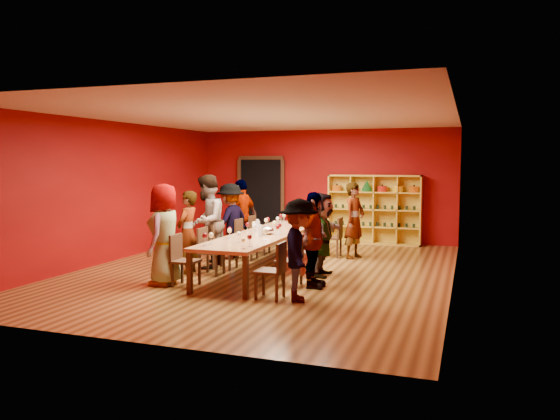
# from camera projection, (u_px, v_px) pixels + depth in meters

# --- Properties ---
(room_shell) EXTENTS (7.10, 9.10, 3.04)m
(room_shell) POSITION_uv_depth(u_px,v_px,m) (266.00, 195.00, 10.56)
(room_shell) COLOR brown
(room_shell) RESTS_ON ground
(tasting_table) EXTENTS (1.10, 4.50, 0.75)m
(tasting_table) POSITION_uv_depth(u_px,v_px,m) (266.00, 236.00, 10.63)
(tasting_table) COLOR #A87346
(tasting_table) RESTS_ON ground
(doorway) EXTENTS (1.40, 0.17, 2.30)m
(doorway) POSITION_uv_depth(u_px,v_px,m) (262.00, 198.00, 15.35)
(doorway) COLOR black
(doorway) RESTS_ON ground
(shelving_unit) EXTENTS (2.40, 0.40, 1.80)m
(shelving_unit) POSITION_uv_depth(u_px,v_px,m) (374.00, 206.00, 14.21)
(shelving_unit) COLOR gold
(shelving_unit) RESTS_ON ground
(chair_person_left_0) EXTENTS (0.42, 0.42, 0.89)m
(chair_person_left_0) POSITION_uv_depth(u_px,v_px,m) (182.00, 257.00, 9.37)
(chair_person_left_0) COLOR black
(chair_person_left_0) RESTS_ON ground
(person_left_0) EXTENTS (0.57, 0.91, 1.76)m
(person_left_0) POSITION_uv_depth(u_px,v_px,m) (165.00, 234.00, 9.44)
(person_left_0) COLOR #48494D
(person_left_0) RESTS_ON ground
(chair_person_left_1) EXTENTS (0.42, 0.42, 0.89)m
(chair_person_left_1) POSITION_uv_depth(u_px,v_px,m) (208.00, 249.00, 10.30)
(chair_person_left_1) COLOR black
(chair_person_left_1) RESTS_ON ground
(person_left_1) EXTENTS (0.44, 0.59, 1.58)m
(person_left_1) POSITION_uv_depth(u_px,v_px,m) (188.00, 232.00, 10.41)
(person_left_1) COLOR #161C3D
(person_left_1) RESTS_ON ground
(chair_person_left_2) EXTENTS (0.42, 0.42, 0.89)m
(chair_person_left_2) POSITION_uv_depth(u_px,v_px,m) (222.00, 244.00, 10.87)
(chair_person_left_2) COLOR black
(chair_person_left_2) RESTS_ON ground
(person_left_2) EXTENTS (0.65, 0.98, 1.88)m
(person_left_2) POSITION_uv_depth(u_px,v_px,m) (207.00, 221.00, 10.94)
(person_left_2) COLOR #4D4D52
(person_left_2) RESTS_ON ground
(chair_person_left_3) EXTENTS (0.42, 0.42, 0.89)m
(chair_person_left_3) POSITION_uv_depth(u_px,v_px,m) (243.00, 237.00, 11.92)
(chair_person_left_3) COLOR black
(chair_person_left_3) RESTS_ON ground
(person_left_3) EXTENTS (0.66, 1.14, 1.66)m
(person_left_3) POSITION_uv_depth(u_px,v_px,m) (230.00, 221.00, 11.99)
(person_left_3) COLOR #151639
(person_left_3) RESTS_ON ground
(chair_person_left_4) EXTENTS (0.42, 0.42, 0.89)m
(chair_person_left_4) POSITION_uv_depth(u_px,v_px,m) (257.00, 233.00, 12.65)
(chair_person_left_4) COLOR black
(chair_person_left_4) RESTS_ON ground
(person_left_4) EXTENTS (0.70, 1.10, 1.73)m
(person_left_4) POSITION_uv_depth(u_px,v_px,m) (242.00, 216.00, 12.74)
(person_left_4) COLOR pink
(person_left_4) RESTS_ON ground
(chair_person_right_0) EXTENTS (0.42, 0.42, 0.89)m
(chair_person_right_0) POSITION_uv_depth(u_px,v_px,m) (275.00, 267.00, 8.47)
(chair_person_right_0) COLOR black
(chair_person_right_0) RESTS_ON ground
(person_right_0) EXTENTS (0.73, 1.10, 1.57)m
(person_right_0) POSITION_uv_depth(u_px,v_px,m) (299.00, 250.00, 8.31)
(person_right_0) COLOR #515157
(person_right_0) RESTS_ON ground
(chair_person_right_1) EXTENTS (0.42, 0.42, 0.89)m
(chair_person_right_1) POSITION_uv_depth(u_px,v_px,m) (293.00, 257.00, 9.35)
(chair_person_right_1) COLOR black
(chair_person_right_1) RESTS_ON ground
(person_right_1) EXTENTS (0.45, 0.96, 1.63)m
(person_right_1) POSITION_uv_depth(u_px,v_px,m) (313.00, 240.00, 9.21)
(person_right_1) COLOR pink
(person_right_1) RESTS_ON ground
(chair_person_right_2) EXTENTS (0.42, 0.42, 0.89)m
(chair_person_right_2) POSITION_uv_depth(u_px,v_px,m) (309.00, 249.00, 10.27)
(chair_person_right_2) COLOR black
(chair_person_right_2) RESTS_ON ground
(person_right_2) EXTENTS (0.46, 1.46, 1.57)m
(person_right_2) POSITION_uv_depth(u_px,v_px,m) (322.00, 234.00, 10.17)
(person_right_2) COLOR #CC898E
(person_right_2) RESTS_ON ground
(chair_person_right_4) EXTENTS (0.42, 0.42, 0.89)m
(chair_person_right_4) POSITION_uv_depth(u_px,v_px,m) (335.00, 235.00, 12.23)
(chair_person_right_4) COLOR black
(chair_person_right_4) RESTS_ON ground
(person_right_4) EXTENTS (0.63, 0.73, 1.68)m
(person_right_4) POSITION_uv_depth(u_px,v_px,m) (354.00, 220.00, 12.06)
(person_right_4) COLOR #5875B5
(person_right_4) RESTS_ON ground
(wine_glass_0) EXTENTS (0.08, 0.08, 0.20)m
(wine_glass_0) POSITION_uv_depth(u_px,v_px,m) (247.00, 225.00, 10.71)
(wine_glass_0) COLOR silver
(wine_glass_0) RESTS_ON tasting_table
(wine_glass_1) EXTENTS (0.08, 0.08, 0.20)m
(wine_glass_1) POSITION_uv_depth(u_px,v_px,m) (249.00, 238.00, 8.90)
(wine_glass_1) COLOR silver
(wine_glass_1) RESTS_ON tasting_table
(wine_glass_2) EXTENTS (0.08, 0.08, 0.20)m
(wine_glass_2) POSITION_uv_depth(u_px,v_px,m) (284.00, 216.00, 12.53)
(wine_glass_2) COLOR silver
(wine_glass_2) RESTS_ON tasting_table
(wine_glass_3) EXTENTS (0.08, 0.08, 0.21)m
(wine_glass_3) POSITION_uv_depth(u_px,v_px,m) (268.00, 220.00, 11.65)
(wine_glass_3) COLOR silver
(wine_glass_3) RESTS_ON tasting_table
(wine_glass_4) EXTENTS (0.08, 0.08, 0.21)m
(wine_glass_4) POSITION_uv_depth(u_px,v_px,m) (274.00, 224.00, 10.90)
(wine_glass_4) COLOR silver
(wine_glass_4) RESTS_ON tasting_table
(wine_glass_5) EXTENTS (0.07, 0.07, 0.18)m
(wine_glass_5) POSITION_uv_depth(u_px,v_px,m) (299.00, 222.00, 11.41)
(wine_glass_5) COLOR silver
(wine_glass_5) RESTS_ON tasting_table
(wine_glass_6) EXTENTS (0.09, 0.09, 0.22)m
(wine_glass_6) POSITION_uv_depth(u_px,v_px,m) (254.00, 227.00, 10.28)
(wine_glass_6) COLOR silver
(wine_glass_6) RESTS_ON tasting_table
(wine_glass_7) EXTENTS (0.08, 0.08, 0.20)m
(wine_glass_7) POSITION_uv_depth(u_px,v_px,m) (254.00, 224.00, 10.80)
(wine_glass_7) COLOR silver
(wine_glass_7) RESTS_ON tasting_table
(wine_glass_8) EXTENTS (0.08, 0.08, 0.20)m
(wine_glass_8) POSITION_uv_depth(u_px,v_px,m) (211.00, 236.00, 9.16)
(wine_glass_8) COLOR silver
(wine_glass_8) RESTS_ON tasting_table
(wine_glass_9) EXTENTS (0.07, 0.07, 0.18)m
(wine_glass_9) POSITION_uv_depth(u_px,v_px,m) (243.00, 241.00, 8.69)
(wine_glass_9) COLOR silver
(wine_glass_9) RESTS_ON tasting_table
(wine_glass_10) EXTENTS (0.08, 0.08, 0.19)m
(wine_glass_10) POSITION_uv_depth(u_px,v_px,m) (239.00, 234.00, 9.36)
(wine_glass_10) COLOR silver
(wine_glass_10) RESTS_ON tasting_table
(wine_glass_11) EXTENTS (0.08, 0.08, 0.19)m
(wine_glass_11) POSITION_uv_depth(u_px,v_px,m) (278.00, 219.00, 11.89)
(wine_glass_11) COLOR silver
(wine_glass_11) RESTS_ON tasting_table
(wine_glass_12) EXTENTS (0.08, 0.08, 0.21)m
(wine_glass_12) POSITION_uv_depth(u_px,v_px,m) (281.00, 216.00, 12.34)
(wine_glass_12) COLOR silver
(wine_glass_12) RESTS_ON tasting_table
(wine_glass_13) EXTENTS (0.08, 0.08, 0.19)m
(wine_glass_13) POSITION_uv_depth(u_px,v_px,m) (277.00, 228.00, 10.35)
(wine_glass_13) COLOR silver
(wine_glass_13) RESTS_ON tasting_table
(wine_glass_14) EXTENTS (0.09, 0.09, 0.22)m
(wine_glass_14) POSITION_uv_depth(u_px,v_px,m) (205.00, 236.00, 8.97)
(wine_glass_14) COLOR silver
(wine_glass_14) RESTS_ON tasting_table
(wine_glass_15) EXTENTS (0.09, 0.09, 0.22)m
(wine_glass_15) POSITION_uv_depth(u_px,v_px,m) (265.00, 231.00, 9.65)
(wine_glass_15) COLOR silver
(wine_glass_15) RESTS_ON tasting_table
(wine_glass_16) EXTENTS (0.08, 0.08, 0.20)m
(wine_glass_16) POSITION_uv_depth(u_px,v_px,m) (230.00, 230.00, 9.91)
(wine_glass_16) COLOR silver
(wine_glass_16) RESTS_ON tasting_table
(wine_glass_17) EXTENTS (0.08, 0.08, 0.21)m
(wine_glass_17) POSITION_uv_depth(u_px,v_px,m) (279.00, 226.00, 10.54)
(wine_glass_17) COLOR silver
(wine_glass_17) RESTS_ON tasting_table
(wine_glass_18) EXTENTS (0.08, 0.08, 0.20)m
(wine_glass_18) POSITION_uv_depth(u_px,v_px,m) (306.00, 218.00, 12.04)
(wine_glass_18) COLOR silver
(wine_glass_18) RESTS_ON tasting_table
(wine_glass_19) EXTENTS (0.08, 0.08, 0.19)m
(wine_glass_19) POSITION_uv_depth(u_px,v_px,m) (266.00, 221.00, 11.54)
(wine_glass_19) COLOR silver
(wine_glass_19) RESTS_ON tasting_table
(wine_glass_20) EXTENTS (0.08, 0.08, 0.21)m
(wine_glass_20) POSITION_uv_depth(u_px,v_px,m) (292.00, 222.00, 11.26)
(wine_glass_20) COLOR silver
(wine_glass_20) RESTS_ON tasting_table
(wine_glass_21) EXTENTS (0.08, 0.08, 0.21)m
(wine_glass_21) POSITION_uv_depth(u_px,v_px,m) (308.00, 217.00, 12.18)
(wine_glass_21) COLOR silver
(wine_glass_21) RESTS_ON tasting_table
(wine_glass_22) EXTENTS (0.08, 0.08, 0.19)m
(wine_glass_22) POSITION_uv_depth(u_px,v_px,m) (229.00, 231.00, 9.80)
(wine_glass_22) COLOR silver
(wine_glass_22) RESTS_ON tasting_table
(wine_glass_23) EXTENTS (0.07, 0.07, 0.18)m
(wine_glass_23) POSITION_uv_depth(u_px,v_px,m) (266.00, 233.00, 9.65)
(wine_glass_23) COLOR silver
(wine_glass_23) RESTS_ON tasting_table
(spittoon_bowl) EXTENTS (0.30, 0.30, 0.16)m
(spittoon_bowl) POSITION_uv_depth(u_px,v_px,m) (266.00, 231.00, 10.44)
(spittoon_bowl) COLOR silver
(spittoon_bowl) RESTS_ON tasting_table
(carafe_a) EXTENTS (0.12, 0.12, 0.25)m
(carafe_a) POSITION_uv_depth(u_px,v_px,m) (257.00, 226.00, 10.78)
(carafe_a) COLOR silver
(carafe_a) RESTS_ON tasting_table
(carafe_b) EXTENTS (0.09, 0.09, 0.23)m
(carafe_b) POSITION_uv_depth(u_px,v_px,m) (261.00, 231.00, 10.05)
(carafe_b) COLOR silver
(carafe_b) RESTS_ON tasting_table
(wine_bottle) EXTENTS (0.09, 0.09, 0.34)m
(wine_bottle) POSITION_uv_depth(u_px,v_px,m) (301.00, 217.00, 12.41)
(wine_bottle) COLOR #133616
(wine_bottle) RESTS_ON tasting_table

